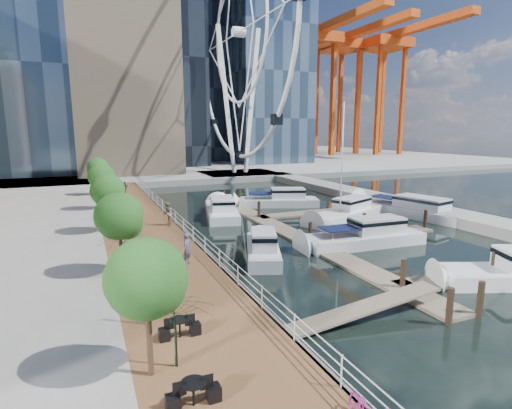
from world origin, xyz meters
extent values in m
plane|color=black|center=(0.00, 0.00, 0.00)|extent=(520.00, 520.00, 0.00)
cube|color=brown|center=(-9.00, 15.00, 0.50)|extent=(6.00, 60.00, 1.00)
cube|color=#595954|center=(-6.00, 15.00, 0.50)|extent=(0.25, 60.00, 1.00)
cube|color=gray|center=(0.00, 102.00, 0.50)|extent=(200.00, 114.00, 1.00)
cube|color=gray|center=(20.00, 20.00, 0.50)|extent=(4.00, 60.00, 1.00)
cube|color=gray|center=(14.00, 52.00, 0.50)|extent=(14.00, 12.00, 1.00)
cube|color=#6D6051|center=(3.00, 10.00, 0.10)|extent=(2.00, 32.00, 0.20)
cube|color=#6D6051|center=(9.00, -2.00, 0.10)|extent=(12.00, 2.00, 0.20)
cube|color=#6D6051|center=(9.00, 8.00, 0.10)|extent=(12.00, 2.00, 0.20)
cube|color=#6D6051|center=(9.00, 18.00, 0.10)|extent=(12.00, 2.00, 0.20)
cylinder|color=white|center=(11.50, 52.00, 14.00)|extent=(0.80, 0.80, 26.00)
cylinder|color=white|center=(16.50, 52.00, 14.00)|extent=(0.80, 0.80, 26.00)
torus|color=white|center=(14.00, 52.00, 26.00)|extent=(0.70, 44.70, 44.70)
cylinder|color=#3F2B1C|center=(-11.40, -6.00, 2.20)|extent=(0.20, 0.20, 2.40)
sphere|color=#265B1E|center=(-11.40, -6.00, 4.30)|extent=(2.60, 2.60, 2.60)
cylinder|color=#3F2B1C|center=(-11.40, 4.00, 2.20)|extent=(0.20, 0.20, 2.40)
sphere|color=#265B1E|center=(-11.40, 4.00, 4.30)|extent=(2.60, 2.60, 2.60)
cylinder|color=#3F2B1C|center=(-11.40, 14.00, 2.20)|extent=(0.20, 0.20, 2.40)
sphere|color=#265B1E|center=(-11.40, 14.00, 4.30)|extent=(2.60, 2.60, 2.60)
cylinder|color=#3F2B1C|center=(-11.40, 24.00, 2.20)|extent=(0.20, 0.20, 2.40)
sphere|color=#265B1E|center=(-11.40, 24.00, 4.30)|extent=(2.60, 2.60, 2.60)
cylinder|color=#3F2B1C|center=(-11.40, 34.00, 2.20)|extent=(0.20, 0.20, 2.40)
sphere|color=#265B1E|center=(-11.40, 34.00, 4.30)|extent=(2.60, 2.60, 2.60)
imported|color=#4C4D66|center=(-7.67, 4.26, 1.95)|extent=(0.80, 0.82, 1.90)
imported|color=#886F5E|center=(-6.83, 14.63, 1.98)|extent=(0.95, 1.10, 1.95)
imported|color=#2E3239|center=(-8.46, 33.17, 1.80)|extent=(0.99, 0.87, 1.61)
imported|color=#0E3515|center=(-10.53, -5.91, 2.22)|extent=(3.48, 3.51, 2.44)
imported|color=#0E3413|center=(-10.94, -2.51, 2.20)|extent=(3.04, 3.08, 2.41)
imported|color=#0F3713|center=(-11.23, 3.08, 2.30)|extent=(2.98, 3.03, 2.59)
camera|label=1|loc=(-12.93, -18.17, 8.84)|focal=28.00mm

